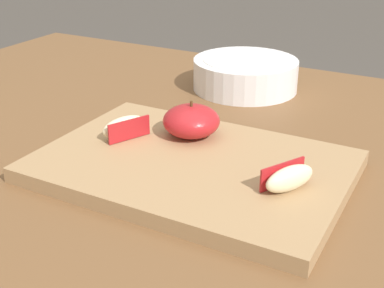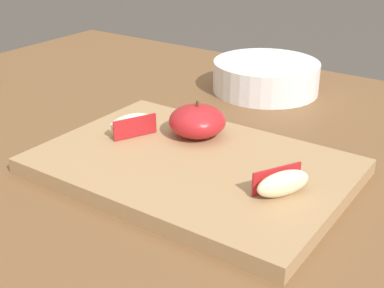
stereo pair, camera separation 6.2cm
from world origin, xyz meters
name	(u,v)px [view 1 (the left image)]	position (x,y,z in m)	size (l,w,h in m)	color
dining_table	(267,227)	(0.00, 0.00, 0.65)	(1.46, 0.84, 0.75)	brown
cutting_board	(192,166)	(-0.07, -0.07, 0.75)	(0.36, 0.25, 0.02)	#A37F56
apple_half_skin_up	(191,121)	(-0.11, -0.01, 0.78)	(0.07, 0.07, 0.05)	#B21E23
apple_wedge_left	(125,127)	(-0.18, -0.06, 0.78)	(0.05, 0.07, 0.03)	beige
apple_wedge_right	(289,178)	(0.05, -0.09, 0.78)	(0.05, 0.07, 0.03)	beige
ceramic_fruit_bowl	(245,73)	(-0.14, 0.25, 0.77)	(0.18, 0.18, 0.05)	white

